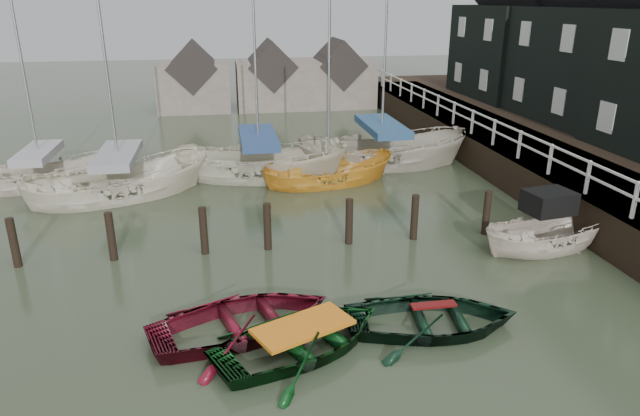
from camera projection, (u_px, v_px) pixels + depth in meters
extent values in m
plane|color=#303823|center=(327.00, 295.00, 13.99)|extent=(120.00, 120.00, 0.00)
cube|color=black|center=(504.00, 135.00, 24.27)|extent=(3.00, 32.00, 0.20)
cube|color=silver|center=(473.00, 111.00, 23.67)|extent=(0.06, 32.00, 0.06)
cube|color=silver|center=(472.00, 121.00, 23.80)|extent=(0.06, 32.00, 0.06)
cube|color=black|center=(615.00, 161.00, 25.62)|extent=(14.00, 38.00, 1.50)
cube|color=black|center=(602.00, 65.00, 26.09)|extent=(6.00, 7.00, 5.00)
cube|color=black|center=(525.00, 52.00, 32.57)|extent=(6.40, 7.00, 5.00)
cylinder|color=black|center=(15.00, 250.00, 15.32)|extent=(0.22, 0.22, 1.80)
cylinder|color=black|center=(112.00, 243.00, 15.72)|extent=(0.22, 0.22, 1.80)
cylinder|color=black|center=(204.00, 237.00, 16.12)|extent=(0.22, 0.22, 1.80)
cylinder|color=black|center=(268.00, 233.00, 16.40)|extent=(0.22, 0.22, 1.80)
cylinder|color=black|center=(349.00, 228.00, 16.78)|extent=(0.22, 0.22, 1.80)
cylinder|color=black|center=(414.00, 223.00, 17.10)|extent=(0.22, 0.22, 1.80)
cylinder|color=black|center=(486.00, 219.00, 17.47)|extent=(0.22, 0.22, 1.80)
cube|color=#665B51|center=(194.00, 86.00, 36.89)|extent=(4.50, 4.00, 3.00)
cube|color=#282321|center=(193.00, 66.00, 36.44)|extent=(3.18, 4.08, 3.18)
cube|color=#665B51|center=(271.00, 85.00, 37.68)|extent=(4.50, 4.00, 3.00)
cube|color=#282321|center=(271.00, 64.00, 37.23)|extent=(3.18, 4.08, 3.18)
cube|color=#665B51|center=(338.00, 83.00, 38.40)|extent=(4.50, 4.00, 3.00)
cube|color=#282321|center=(338.00, 63.00, 37.95)|extent=(3.18, 4.08, 3.18)
imported|color=#560C19|center=(245.00, 332.00, 12.44)|extent=(4.71, 3.94, 0.84)
imported|color=black|center=(303.00, 349.00, 11.82)|extent=(4.68, 4.13, 0.80)
imported|color=black|center=(432.00, 328.00, 12.58)|extent=(4.08, 3.12, 0.79)
imported|color=beige|center=(546.00, 248.00, 16.62)|extent=(4.38, 2.22, 1.62)
cube|color=black|center=(549.00, 202.00, 16.33)|extent=(1.44, 1.19, 0.65)
imported|color=silver|center=(123.00, 196.00, 21.01)|extent=(7.15, 4.73, 2.59)
cylinder|color=#B2B2B7|center=(103.00, 40.00, 19.09)|extent=(0.10, 0.10, 8.26)
cube|color=gray|center=(117.00, 156.00, 20.48)|extent=(3.92, 2.56, 0.30)
imported|color=beige|center=(260.00, 177.00, 23.26)|extent=(7.54, 4.17, 2.75)
cylinder|color=#B2B2B7|center=(254.00, 27.00, 21.24)|extent=(0.10, 0.10, 8.70)
cube|color=navy|center=(258.00, 138.00, 22.70)|extent=(4.14, 2.24, 0.30)
imported|color=gold|center=(329.00, 183.00, 22.52)|extent=(5.61, 2.86, 2.07)
cylinder|color=#B2B2B7|center=(329.00, 60.00, 20.90)|extent=(0.10, 0.10, 7.16)
imported|color=beige|center=(381.00, 165.00, 24.96)|extent=(7.72, 3.52, 2.89)
cylinder|color=#B2B2B7|center=(387.00, 10.00, 22.74)|extent=(0.10, 0.10, 9.69)
cube|color=navy|center=(382.00, 126.00, 24.37)|extent=(4.24, 1.89, 0.30)
imported|color=beige|center=(44.00, 187.00, 22.07)|extent=(5.96, 2.86, 2.22)
cylinder|color=#B2B2B7|center=(20.00, 52.00, 20.32)|extent=(0.10, 0.10, 7.69)
cube|color=#959499|center=(38.00, 153.00, 21.61)|extent=(3.27, 1.54, 0.30)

